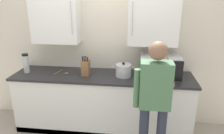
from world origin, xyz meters
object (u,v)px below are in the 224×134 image
at_px(stock_pot, 123,70).
at_px(thermos_flask, 26,63).
at_px(knife_block, 86,68).
at_px(person_figure, 155,98).
at_px(microwave_oven, 158,66).
at_px(wooden_spoon, 62,73).

bearing_deg(stock_pot, thermos_flask, -179.09).
bearing_deg(knife_block, thermos_flask, -179.60).
relative_size(stock_pot, person_figure, 0.21).
height_order(microwave_oven, stock_pot, microwave_oven).
xyz_separation_m(microwave_oven, thermos_flask, (-1.99, -0.06, -0.01)).
relative_size(knife_block, person_figure, 0.19).
bearing_deg(microwave_oven, knife_block, -176.85).
distance_m(microwave_oven, knife_block, 1.07).
bearing_deg(stock_pot, knife_block, -178.25).
xyz_separation_m(wooden_spoon, thermos_flask, (-0.55, -0.02, 0.14)).
distance_m(stock_pot, thermos_flask, 1.49).
bearing_deg(wooden_spoon, person_figure, -30.23).
height_order(wooden_spoon, person_figure, person_figure).
bearing_deg(thermos_flask, microwave_oven, 1.87).
relative_size(microwave_oven, person_figure, 0.36).
relative_size(stock_pot, knife_block, 1.09).
xyz_separation_m(wooden_spoon, person_figure, (1.33, -0.78, 0.05)).
bearing_deg(knife_block, wooden_spoon, 177.36).
bearing_deg(microwave_oven, person_figure, -97.21).
relative_size(stock_pot, thermos_flask, 1.10).
distance_m(wooden_spoon, thermos_flask, 0.57).
bearing_deg(knife_block, stock_pot, 1.75).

